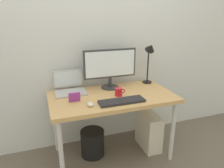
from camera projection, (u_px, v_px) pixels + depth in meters
name	position (u px, v px, depth m)	size (l,w,h in m)	color
ground_plane	(112.00, 154.00, 2.42)	(6.00, 6.00, 0.00)	#665B51
back_wall	(100.00, 34.00, 2.37)	(4.40, 0.04, 2.60)	silver
desk	(112.00, 101.00, 2.21)	(1.27, 0.69, 0.72)	tan
monitor	(110.00, 66.00, 2.32)	(0.59, 0.20, 0.44)	#333338
laptop	(70.00, 87.00, 2.26)	(0.32, 0.27, 0.23)	#B2B2B7
desk_lamp	(150.00, 54.00, 2.44)	(0.11, 0.16, 0.49)	black
keyboard	(122.00, 101.00, 2.01)	(0.44, 0.14, 0.02)	#232328
mouse	(90.00, 104.00, 1.94)	(0.06, 0.09, 0.03)	silver
coffee_mug	(119.00, 92.00, 2.16)	(0.11, 0.07, 0.08)	red
photo_frame	(74.00, 97.00, 2.01)	(0.11, 0.02, 0.09)	purple
computer_tower	(149.00, 131.00, 2.50)	(0.18, 0.36, 0.42)	silver
wastebasket	(93.00, 143.00, 2.37)	(0.26, 0.26, 0.30)	black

